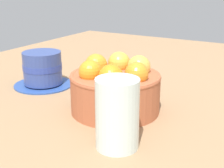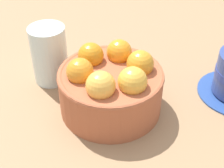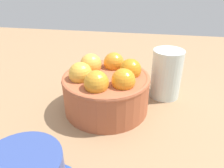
% 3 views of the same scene
% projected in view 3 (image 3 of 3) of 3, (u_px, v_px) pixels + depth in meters
% --- Properties ---
extents(ground_plane, '(1.57, 1.19, 0.03)m').
position_uv_depth(ground_plane, '(107.00, 114.00, 0.46)').
color(ground_plane, '#997551').
extents(terracotta_bowl, '(0.17, 0.17, 0.10)m').
position_uv_depth(terracotta_bowl, '(106.00, 88.00, 0.43)').
color(terracotta_bowl, '#AD5938').
rests_on(terracotta_bowl, ground_plane).
extents(water_glass, '(0.06, 0.06, 0.11)m').
position_uv_depth(water_glass, '(166.00, 74.00, 0.47)').
color(water_glass, silver).
rests_on(water_glass, ground_plane).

